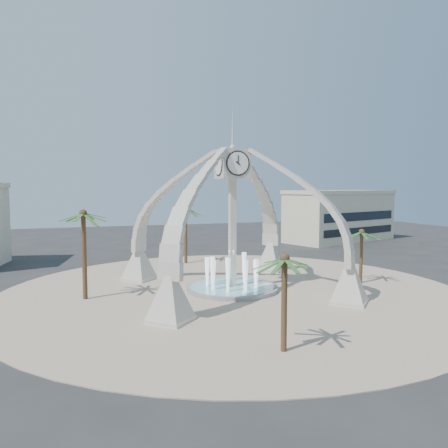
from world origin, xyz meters
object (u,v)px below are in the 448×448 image
object	(u,v)px
fountain	(232,287)
palm_east	(362,233)
palm_north	(185,209)
clock_tower	(232,217)
palm_west	(83,215)
palm_south	(285,260)

from	to	relation	value
fountain	palm_east	xyz separation A→B (m)	(12.46, -1.28, 4.53)
palm_east	palm_north	size ratio (longest dim) A/B	0.75
palm_east	palm_north	xyz separation A→B (m)	(-12.85, 16.11, 1.66)
clock_tower	palm_west	world-z (taller)	clock_tower
fountain	palm_east	bearing A→B (deg)	-5.84
clock_tower	fountain	world-z (taller)	clock_tower
palm_west	palm_east	bearing A→B (deg)	-5.44
clock_tower	fountain	xyz separation A→B (m)	(0.00, 0.00, -6.20)
fountain	palm_west	bearing A→B (deg)	174.96
palm_west	palm_south	distance (m)	18.48
palm_north	palm_south	distance (m)	29.35
clock_tower	palm_west	xyz separation A→B (m)	(-12.28, 1.08, 0.36)
palm_east	palm_north	world-z (taller)	palm_north
clock_tower	palm_north	distance (m)	14.84
fountain	palm_west	distance (m)	13.96
palm_west	palm_north	bearing A→B (deg)	49.17
palm_east	palm_north	distance (m)	20.68
palm_west	palm_south	bearing A→B (deg)	-57.39
clock_tower	palm_south	size ratio (longest dim) A/B	3.07
clock_tower	palm_south	xyz separation A→B (m)	(-2.36, -14.41, -1.37)
fountain	palm_north	world-z (taller)	palm_north
palm_west	clock_tower	bearing A→B (deg)	-5.04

